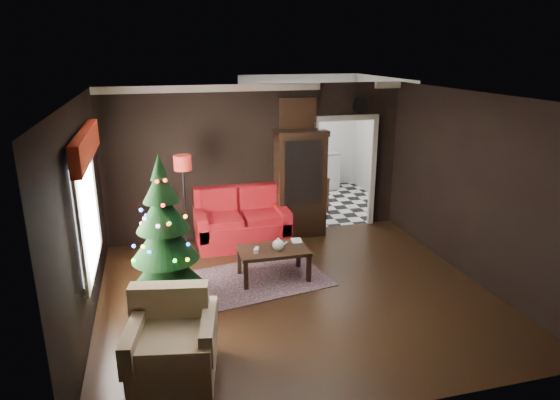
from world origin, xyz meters
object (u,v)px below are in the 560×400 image
object	(u,v)px
christmas_tree	(164,235)
coffee_table	(273,263)
kitchen_table	(309,192)
teapot	(278,245)
armchair	(173,339)
loveseat	(242,218)
curio_cabinet	(300,186)
wall_clock	(360,105)
floor_lamp	(185,210)

from	to	relation	value
christmas_tree	coffee_table	bearing A→B (deg)	16.62
kitchen_table	teapot	bearing A→B (deg)	-115.64
armchair	teapot	size ratio (longest dim) A/B	4.67
loveseat	coffee_table	world-z (taller)	loveseat
loveseat	kitchen_table	world-z (taller)	loveseat
curio_cabinet	kitchen_table	size ratio (longest dim) A/B	2.53
christmas_tree	armchair	size ratio (longest dim) A/B	2.18
teapot	wall_clock	bearing A→B (deg)	43.03
kitchen_table	armchair	bearing A→B (deg)	-121.89
christmas_tree	armchair	world-z (taller)	christmas_tree
loveseat	curio_cabinet	xyz separation A→B (m)	(1.15, 0.22, 0.45)
teapot	wall_clock	distance (m)	3.37
coffee_table	wall_clock	world-z (taller)	wall_clock
christmas_tree	kitchen_table	xyz separation A→B (m)	(3.19, 3.59, -0.67)
teapot	wall_clock	xyz separation A→B (m)	(2.08, 1.95, 1.80)
loveseat	coffee_table	bearing A→B (deg)	-81.83
floor_lamp	kitchen_table	xyz separation A→B (m)	(2.80, 1.92, -0.46)
coffee_table	wall_clock	distance (m)	3.55
christmas_tree	teapot	world-z (taller)	christmas_tree
loveseat	floor_lamp	distance (m)	1.08
floor_lamp	armchair	distance (m)	3.26
loveseat	armchair	world-z (taller)	loveseat
armchair	kitchen_table	world-z (taller)	armchair
loveseat	wall_clock	xyz separation A→B (m)	(2.35, 0.40, 1.88)
curio_cabinet	coffee_table	bearing A→B (deg)	-119.15
curio_cabinet	armchair	world-z (taller)	curio_cabinet
coffee_table	loveseat	bearing A→B (deg)	98.17
curio_cabinet	teapot	xyz separation A→B (m)	(-0.88, -1.77, -0.37)
wall_clock	coffee_table	bearing A→B (deg)	-138.92
floor_lamp	christmas_tree	world-z (taller)	christmas_tree
wall_clock	kitchen_table	distance (m)	2.43
loveseat	coffee_table	distance (m)	1.50
coffee_table	kitchen_table	xyz separation A→B (m)	(1.59, 3.11, 0.13)
curio_cabinet	wall_clock	world-z (taller)	wall_clock
loveseat	kitchen_table	bearing A→B (deg)	42.51
coffee_table	kitchen_table	size ratio (longest dim) A/B	1.40
coffee_table	curio_cabinet	bearing A→B (deg)	60.85
loveseat	teapot	world-z (taller)	loveseat
coffee_table	christmas_tree	bearing A→B (deg)	-163.38
loveseat	wall_clock	size ratio (longest dim) A/B	5.31
christmas_tree	coffee_table	xyz separation A→B (m)	(1.60, 0.48, -0.80)
christmas_tree	curio_cabinet	bearing A→B (deg)	40.43
floor_lamp	curio_cabinet	bearing A→B (deg)	12.94
wall_clock	kitchen_table	world-z (taller)	wall_clock
armchair	coffee_table	world-z (taller)	armchair
floor_lamp	coffee_table	bearing A→B (deg)	-44.63
teapot	floor_lamp	bearing A→B (deg)	134.78
loveseat	wall_clock	world-z (taller)	wall_clock
loveseat	floor_lamp	world-z (taller)	floor_lamp
loveseat	christmas_tree	size ratio (longest dim) A/B	0.84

